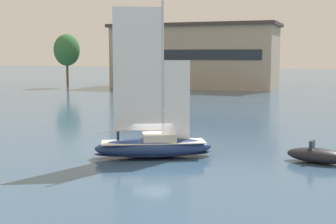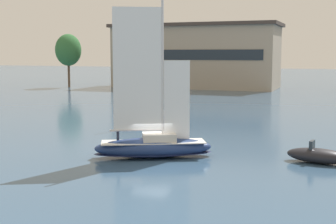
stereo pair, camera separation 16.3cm
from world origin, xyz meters
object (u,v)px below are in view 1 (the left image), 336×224
object	(u,v)px
sailboat_main	(154,144)
motor_tender	(318,155)
tree_shore_center	(67,50)
sailboat_moored_far_slip	(155,119)

from	to	relation	value
sailboat_main	motor_tender	world-z (taller)	sailboat_main
sailboat_main	tree_shore_center	bearing A→B (deg)	127.46
tree_shore_center	motor_tender	xyz separation A→B (m)	(55.60, -55.37, -7.64)
sailboat_moored_far_slip	motor_tender	distance (m)	20.62
sailboat_main	sailboat_moored_far_slip	size ratio (longest dim) A/B	1.27
sailboat_main	motor_tender	distance (m)	11.59
sailboat_main	sailboat_moored_far_slip	xyz separation A→B (m)	(-5.64, 14.17, -0.33)
tree_shore_center	sailboat_moored_far_slip	distance (m)	58.77
motor_tender	sailboat_main	bearing A→B (deg)	-167.90
tree_shore_center	sailboat_main	bearing A→B (deg)	-52.54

